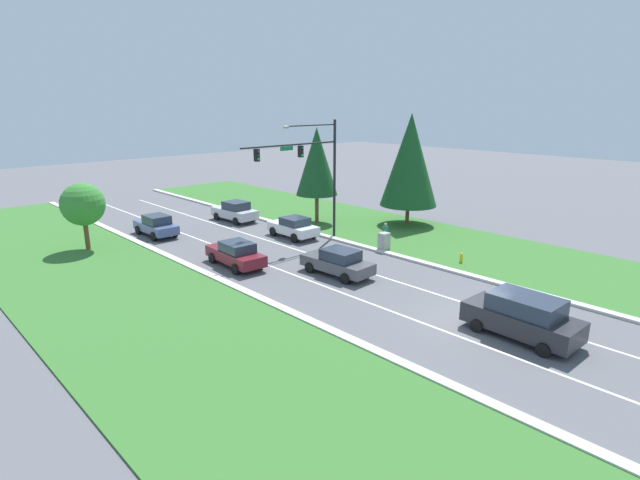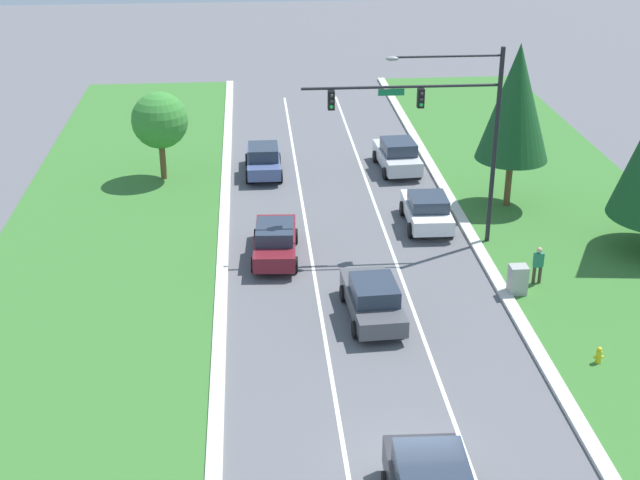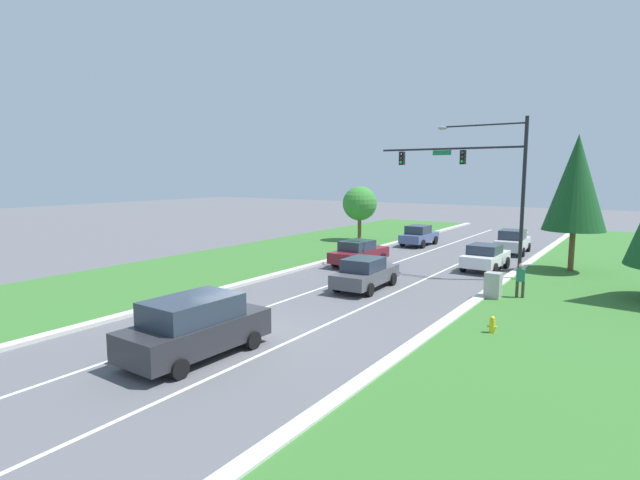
{
  "view_description": "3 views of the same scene",
  "coord_description": "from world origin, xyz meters",
  "px_view_note": "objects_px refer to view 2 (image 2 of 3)",
  "views": [
    {
      "loc": [
        -20.16,
        -10.79,
        10.03
      ],
      "look_at": [
        -0.29,
        10.24,
        2.04
      ],
      "focal_mm": 28.0,
      "sensor_mm": 36.0,
      "label": 1
    },
    {
      "loc": [
        -4.28,
        -20.26,
        16.79
      ],
      "look_at": [
        -1.75,
        10.62,
        2.65
      ],
      "focal_mm": 50.0,
      "sensor_mm": 36.0,
      "label": 2
    },
    {
      "loc": [
        11.99,
        -12.83,
        5.81
      ],
      "look_at": [
        -1.32,
        7.19,
        2.62
      ],
      "focal_mm": 28.0,
      "sensor_mm": 36.0,
      "label": 3
    }
  ],
  "objects_px": {
    "silver_sedan": "(397,155)",
    "pedestrian": "(538,264)",
    "slate_blue_sedan": "(263,160)",
    "graphite_sedan": "(373,299)",
    "conifer_far_right_tree": "(516,102)",
    "white_sedan": "(427,210)",
    "fire_hydrant": "(599,356)",
    "burgundy_sedan": "(275,240)",
    "oak_near_left_tree": "(160,121)",
    "traffic_signal_mast": "(444,118)",
    "utility_cabinet": "(518,280)"
  },
  "relations": [
    {
      "from": "graphite_sedan",
      "to": "utility_cabinet",
      "type": "height_order",
      "value": "graphite_sedan"
    },
    {
      "from": "traffic_signal_mast",
      "to": "oak_near_left_tree",
      "type": "bearing_deg",
      "value": 144.2
    },
    {
      "from": "utility_cabinet",
      "to": "pedestrian",
      "type": "height_order",
      "value": "pedestrian"
    },
    {
      "from": "traffic_signal_mast",
      "to": "slate_blue_sedan",
      "type": "distance_m",
      "value": 13.27
    },
    {
      "from": "slate_blue_sedan",
      "to": "conifer_far_right_tree",
      "type": "xyz_separation_m",
      "value": [
        11.88,
        -5.56,
        4.45
      ]
    },
    {
      "from": "burgundy_sedan",
      "to": "graphite_sedan",
      "type": "bearing_deg",
      "value": -54.75
    },
    {
      "from": "fire_hydrant",
      "to": "graphite_sedan",
      "type": "bearing_deg",
      "value": 152.03
    },
    {
      "from": "slate_blue_sedan",
      "to": "fire_hydrant",
      "type": "bearing_deg",
      "value": -60.94
    },
    {
      "from": "silver_sedan",
      "to": "oak_near_left_tree",
      "type": "xyz_separation_m",
      "value": [
        -12.62,
        -0.47,
        2.41
      ]
    },
    {
      "from": "silver_sedan",
      "to": "oak_near_left_tree",
      "type": "relative_size",
      "value": 0.96
    },
    {
      "from": "burgundy_sedan",
      "to": "fire_hydrant",
      "type": "distance_m",
      "value": 14.45
    },
    {
      "from": "utility_cabinet",
      "to": "conifer_far_right_tree",
      "type": "height_order",
      "value": "conifer_far_right_tree"
    },
    {
      "from": "white_sedan",
      "to": "fire_hydrant",
      "type": "height_order",
      "value": "white_sedan"
    },
    {
      "from": "traffic_signal_mast",
      "to": "white_sedan",
      "type": "height_order",
      "value": "traffic_signal_mast"
    },
    {
      "from": "silver_sedan",
      "to": "fire_hydrant",
      "type": "height_order",
      "value": "silver_sedan"
    },
    {
      "from": "graphite_sedan",
      "to": "silver_sedan",
      "type": "bearing_deg",
      "value": 74.69
    },
    {
      "from": "burgundy_sedan",
      "to": "graphite_sedan",
      "type": "xyz_separation_m",
      "value": [
        3.5,
        -5.61,
        -0.01
      ]
    },
    {
      "from": "utility_cabinet",
      "to": "slate_blue_sedan",
      "type": "bearing_deg",
      "value": 123.51
    },
    {
      "from": "traffic_signal_mast",
      "to": "conifer_far_right_tree",
      "type": "bearing_deg",
      "value": 43.61
    },
    {
      "from": "burgundy_sedan",
      "to": "graphite_sedan",
      "type": "height_order",
      "value": "graphite_sedan"
    },
    {
      "from": "traffic_signal_mast",
      "to": "oak_near_left_tree",
      "type": "relative_size",
      "value": 1.86
    },
    {
      "from": "slate_blue_sedan",
      "to": "pedestrian",
      "type": "distance_m",
      "value": 17.65
    },
    {
      "from": "traffic_signal_mast",
      "to": "silver_sedan",
      "type": "bearing_deg",
      "value": 91.36
    },
    {
      "from": "slate_blue_sedan",
      "to": "utility_cabinet",
      "type": "height_order",
      "value": "slate_blue_sedan"
    },
    {
      "from": "silver_sedan",
      "to": "conifer_far_right_tree",
      "type": "height_order",
      "value": "conifer_far_right_tree"
    },
    {
      "from": "pedestrian",
      "to": "oak_near_left_tree",
      "type": "distance_m",
      "value": 21.17
    },
    {
      "from": "pedestrian",
      "to": "graphite_sedan",
      "type": "bearing_deg",
      "value": 9.26
    },
    {
      "from": "burgundy_sedan",
      "to": "fire_hydrant",
      "type": "xyz_separation_m",
      "value": [
        10.86,
        -9.51,
        -0.47
      ]
    },
    {
      "from": "conifer_far_right_tree",
      "to": "graphite_sedan",
      "type": "bearing_deg",
      "value": -127.57
    },
    {
      "from": "pedestrian",
      "to": "conifer_far_right_tree",
      "type": "height_order",
      "value": "conifer_far_right_tree"
    },
    {
      "from": "slate_blue_sedan",
      "to": "graphite_sedan",
      "type": "relative_size",
      "value": 0.94
    },
    {
      "from": "silver_sedan",
      "to": "pedestrian",
      "type": "bearing_deg",
      "value": -79.25
    },
    {
      "from": "pedestrian",
      "to": "slate_blue_sedan",
      "type": "bearing_deg",
      "value": -60.04
    },
    {
      "from": "traffic_signal_mast",
      "to": "utility_cabinet",
      "type": "xyz_separation_m",
      "value": [
        2.22,
        -5.04,
        -5.23
      ]
    },
    {
      "from": "traffic_signal_mast",
      "to": "burgundy_sedan",
      "type": "bearing_deg",
      "value": -173.59
    },
    {
      "from": "traffic_signal_mast",
      "to": "silver_sedan",
      "type": "height_order",
      "value": "traffic_signal_mast"
    },
    {
      "from": "graphite_sedan",
      "to": "conifer_far_right_tree",
      "type": "xyz_separation_m",
      "value": [
        8.13,
        10.56,
        4.48
      ]
    },
    {
      "from": "oak_near_left_tree",
      "to": "conifer_far_right_tree",
      "type": "bearing_deg",
      "value": -16.61
    },
    {
      "from": "slate_blue_sedan",
      "to": "utility_cabinet",
      "type": "bearing_deg",
      "value": -56.47
    },
    {
      "from": "pedestrian",
      "to": "conifer_far_right_tree",
      "type": "relative_size",
      "value": 0.21
    },
    {
      "from": "oak_near_left_tree",
      "to": "traffic_signal_mast",
      "type": "bearing_deg",
      "value": -35.8
    },
    {
      "from": "slate_blue_sedan",
      "to": "utility_cabinet",
      "type": "distance_m",
      "value": 17.67
    },
    {
      "from": "fire_hydrant",
      "to": "oak_near_left_tree",
      "type": "height_order",
      "value": "oak_near_left_tree"
    },
    {
      "from": "graphite_sedan",
      "to": "utility_cabinet",
      "type": "relative_size",
      "value": 3.68
    },
    {
      "from": "white_sedan",
      "to": "utility_cabinet",
      "type": "relative_size",
      "value": 3.35
    },
    {
      "from": "burgundy_sedan",
      "to": "conifer_far_right_tree",
      "type": "distance_m",
      "value": 13.41
    },
    {
      "from": "pedestrian",
      "to": "conifer_far_right_tree",
      "type": "bearing_deg",
      "value": -105.13
    },
    {
      "from": "traffic_signal_mast",
      "to": "oak_near_left_tree",
      "type": "height_order",
      "value": "traffic_signal_mast"
    },
    {
      "from": "oak_near_left_tree",
      "to": "white_sedan",
      "type": "bearing_deg",
      "value": -29.57
    },
    {
      "from": "silver_sedan",
      "to": "white_sedan",
      "type": "xyz_separation_m",
      "value": [
        0.15,
        -7.71,
        -0.05
      ]
    }
  ]
}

